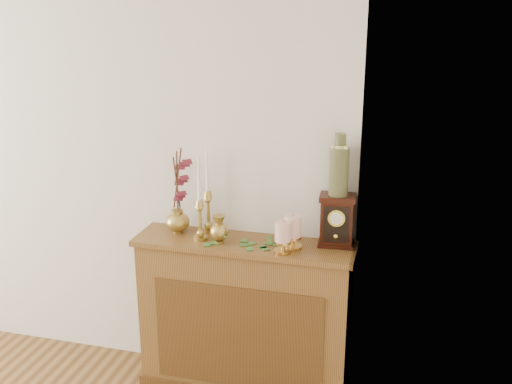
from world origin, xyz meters
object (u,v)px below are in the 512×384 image
(ceramic_vase, at_px, (339,168))
(candlestick_center, at_px, (208,205))
(bud_vase, at_px, (219,230))
(candlestick_left, at_px, (200,213))
(mantel_clock, at_px, (337,221))
(ginger_jar, at_px, (181,193))

(ceramic_vase, bearing_deg, candlestick_center, 179.73)
(bud_vase, bearing_deg, candlestick_left, 168.92)
(mantel_clock, relative_size, ceramic_vase, 0.86)
(candlestick_left, height_order, candlestick_center, candlestick_center)
(ginger_jar, bearing_deg, ceramic_vase, 0.96)
(mantel_clock, bearing_deg, bud_vase, -171.54)
(candlestick_left, height_order, ceramic_vase, ceramic_vase)
(candlestick_center, relative_size, ceramic_vase, 1.52)
(ginger_jar, height_order, ceramic_vase, ceramic_vase)
(candlestick_center, xyz_separation_m, mantel_clock, (0.74, -0.01, -0.03))
(candlestick_center, height_order, mantel_clock, candlestick_center)
(candlestick_left, bearing_deg, candlestick_center, 87.92)
(candlestick_center, xyz_separation_m, ceramic_vase, (0.74, -0.00, 0.27))
(ginger_jar, bearing_deg, candlestick_left, -35.75)
(ginger_jar, relative_size, mantel_clock, 1.78)
(candlestick_left, distance_m, ginger_jar, 0.20)
(bud_vase, distance_m, ginger_jar, 0.33)
(mantel_clock, xyz_separation_m, ceramic_vase, (-0.00, 0.00, 0.30))
(candlestick_center, xyz_separation_m, bud_vase, (0.11, -0.15, -0.09))
(candlestick_left, bearing_deg, ginger_jar, 144.25)
(candlestick_left, xyz_separation_m, candlestick_center, (0.00, 0.13, 0.01))
(candlestick_left, relative_size, ginger_jar, 0.94)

